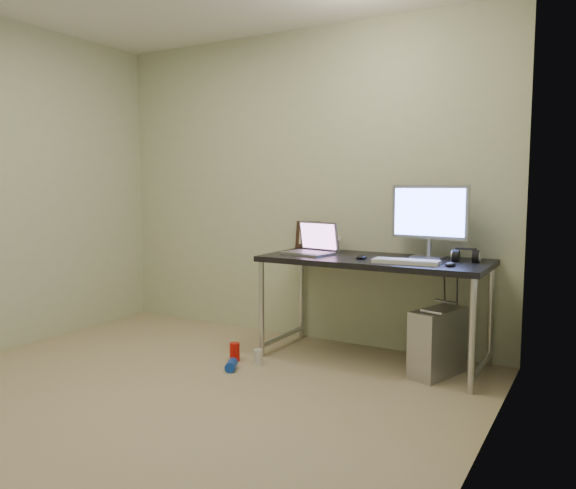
{
  "coord_description": "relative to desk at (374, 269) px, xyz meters",
  "views": [
    {
      "loc": [
        2.23,
        -2.31,
        1.26
      ],
      "look_at": [
        0.3,
        1.05,
        0.85
      ],
      "focal_mm": 35.0,
      "sensor_mm": 36.0,
      "label": 1
    }
  ],
  "objects": [
    {
      "name": "floor",
      "position": [
        -0.8,
        -1.4,
        -0.67
      ],
      "size": [
        3.5,
        3.5,
        0.0
      ],
      "primitive_type": "plane",
      "color": "tan",
      "rests_on": "ground"
    },
    {
      "name": "wall_back",
      "position": [
        -0.8,
        0.35,
        0.58
      ],
      "size": [
        3.5,
        0.02,
        2.5
      ],
      "primitive_type": "cube",
      "color": "beige",
      "rests_on": "ground"
    },
    {
      "name": "wall_right",
      "position": [
        0.95,
        -1.4,
        0.58
      ],
      "size": [
        0.02,
        3.5,
        2.5
      ],
      "primitive_type": "cube",
      "color": "beige",
      "rests_on": "ground"
    },
    {
      "name": "desk",
      "position": [
        0.0,
        0.0,
        0.0
      ],
      "size": [
        1.58,
        0.69,
        0.75
      ],
      "color": "black",
      "rests_on": "ground"
    },
    {
      "name": "tower_computer",
      "position": [
        0.48,
        -0.07,
        -0.45
      ],
      "size": [
        0.31,
        0.47,
        0.47
      ],
      "rotation": [
        0.0,
        0.0,
        -0.32
      ],
      "color": "#B4B3B8",
      "rests_on": "ground"
    },
    {
      "name": "cable_a",
      "position": [
        0.43,
        0.3,
        -0.27
      ],
      "size": [
        0.01,
        0.16,
        0.69
      ],
      "primitive_type": "cylinder",
      "rotation": [
        0.21,
        0.0,
        0.0
      ],
      "color": "black",
      "rests_on": "ground"
    },
    {
      "name": "cable_b",
      "position": [
        0.52,
        0.28,
        -0.29
      ],
      "size": [
        0.02,
        0.11,
        0.71
      ],
      "primitive_type": "cylinder",
      "rotation": [
        0.14,
        0.0,
        0.09
      ],
      "color": "black",
      "rests_on": "ground"
    },
    {
      "name": "can_red",
      "position": [
        -0.86,
        -0.49,
        -0.6
      ],
      "size": [
        0.09,
        0.09,
        0.13
      ],
      "primitive_type": "cylinder",
      "rotation": [
        0.0,
        0.0,
        0.25
      ],
      "color": "red",
      "rests_on": "ground"
    },
    {
      "name": "can_white",
      "position": [
        -0.67,
        -0.48,
        -0.62
      ],
      "size": [
        0.07,
        0.07,
        0.11
      ],
      "primitive_type": "cylinder",
      "rotation": [
        0.0,
        0.0,
        -0.09
      ],
      "color": "silver",
      "rests_on": "ground"
    },
    {
      "name": "can_blue",
      "position": [
        -0.76,
        -0.67,
        -0.64
      ],
      "size": [
        0.12,
        0.15,
        0.07
      ],
      "primitive_type": "cylinder",
      "rotation": [
        1.57,
        0.0,
        0.43
      ],
      "color": "#123FC2",
      "rests_on": "ground"
    },
    {
      "name": "laptop",
      "position": [
        -0.48,
        -0.02,
        0.13
      ],
      "size": [
        0.38,
        0.33,
        0.24
      ],
      "rotation": [
        0.0,
        0.0,
        -0.17
      ],
      "color": "#A6A7AD",
      "rests_on": "desk"
    },
    {
      "name": "monitor",
      "position": [
        0.34,
        0.17,
        0.38
      ],
      "size": [
        0.55,
        0.17,
        0.51
      ],
      "rotation": [
        0.0,
        0.0,
        -0.07
      ],
      "color": "#A6A7AD",
      "rests_on": "desk"
    },
    {
      "name": "keyboard",
      "position": [
        0.29,
        -0.17,
        0.09
      ],
      "size": [
        0.44,
        0.17,
        0.03
      ],
      "primitive_type": "cube",
      "rotation": [
        0.0,
        0.0,
        0.08
      ],
      "color": "silver",
      "rests_on": "desk"
    },
    {
      "name": "mouse_right",
      "position": [
        0.57,
        -0.15,
        0.1
      ],
      "size": [
        0.08,
        0.11,
        0.04
      ],
      "primitive_type": "ellipsoid",
      "rotation": [
        0.0,
        0.0,
        0.14
      ],
      "color": "black",
      "rests_on": "desk"
    },
    {
      "name": "mouse_left",
      "position": [
        -0.06,
        -0.09,
        0.1
      ],
      "size": [
        0.09,
        0.13,
        0.04
      ],
      "primitive_type": "ellipsoid",
      "rotation": [
        0.0,
        0.0,
        0.14
      ],
      "color": "black",
      "rests_on": "desk"
    },
    {
      "name": "headphones",
      "position": [
        0.61,
        0.11,
        0.11
      ],
      "size": [
        0.18,
        0.11,
        0.12
      ],
      "rotation": [
        0.0,
        0.0,
        0.1
      ],
      "color": "black",
      "rests_on": "desk"
    },
    {
      "name": "picture_frame",
      "position": [
        -0.65,
        0.32,
        0.19
      ],
      "size": [
        0.28,
        0.13,
        0.22
      ],
      "primitive_type": "cube",
      "rotation": [
        -0.21,
        0.0,
        0.2
      ],
      "color": "black",
      "rests_on": "desk"
    },
    {
      "name": "webcam",
      "position": [
        -0.4,
        0.27,
        0.17
      ],
      "size": [
        0.05,
        0.04,
        0.12
      ],
      "rotation": [
        0.0,
        0.0,
        0.29
      ],
      "color": "silver",
      "rests_on": "desk"
    }
  ]
}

